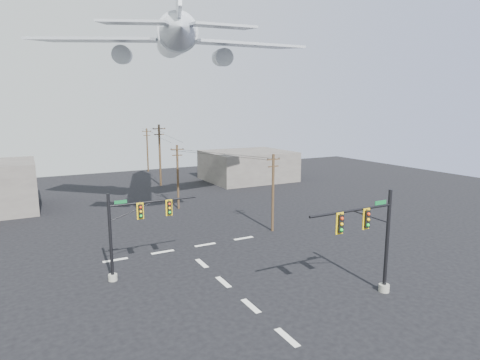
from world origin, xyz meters
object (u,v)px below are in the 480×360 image
utility_pole_a (273,191)px  utility_pole_b (178,176)px  utility_pole_d (147,149)px  utility_pole_c (160,154)px  signal_mast_far (131,231)px  airliner (173,41)px  signal_mast_near (372,241)px

utility_pole_a → utility_pole_b: 14.33m
utility_pole_a → utility_pole_d: bearing=86.0°
utility_pole_a → utility_pole_c: bearing=90.7°
signal_mast_far → utility_pole_b: utility_pole_b is taller
signal_mast_far → utility_pole_b: size_ratio=0.86×
utility_pole_a → airliner: bearing=125.7°
utility_pole_b → utility_pole_d: (4.77, 31.50, 0.30)m
signal_mast_near → utility_pole_b: size_ratio=0.89×
utility_pole_b → utility_pole_c: bearing=92.3°
signal_mast_far → airliner: (8.10, 13.16, 15.71)m
utility_pole_d → signal_mast_far: bearing=-94.1°
signal_mast_far → airliner: size_ratio=0.23×
utility_pole_a → utility_pole_d: size_ratio=0.92×
signal_mast_near → utility_pole_d: size_ratio=0.83×
signal_mast_far → airliner: bearing=58.4°
signal_mast_near → signal_mast_far: signal_mast_near is taller
utility_pole_a → utility_pole_b: bearing=107.2°
signal_mast_far → utility_pole_d: size_ratio=0.80×
utility_pole_c → utility_pole_d: bearing=96.5°
signal_mast_near → utility_pole_a: bearing=82.0°
utility_pole_c → signal_mast_far: bearing=-95.7°
signal_mast_far → utility_pole_b: (9.91, 18.06, 0.66)m
signal_mast_far → utility_pole_c: (12.50, 33.95, 1.65)m
utility_pole_d → utility_pole_c: bearing=-85.5°
airliner → signal_mast_near: bearing=-151.5°
utility_pole_c → utility_pole_d: 15.77m
utility_pole_a → utility_pole_b: utility_pole_b is taller
signal_mast_far → utility_pole_b: 20.61m
utility_pole_b → utility_pole_a: bearing=-56.6°
utility_pole_b → utility_pole_c: (2.58, 15.89, 0.99)m
utility_pole_d → utility_pole_b: bearing=-86.2°
utility_pole_d → airliner: (-6.58, -36.40, 14.75)m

